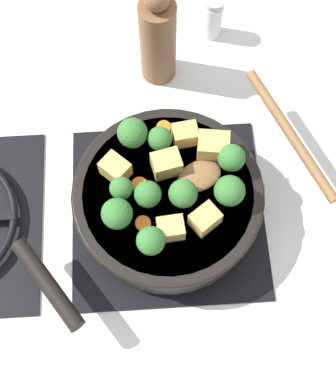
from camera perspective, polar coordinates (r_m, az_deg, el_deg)
The scene contains 24 objects.
ground_plane at distance 0.87m, azimuth -0.00°, elevation -2.18°, with size 2.40×2.40×0.00m, color silver.
front_burner_grate at distance 0.86m, azimuth -0.00°, elevation -1.91°, with size 0.31×0.31×0.03m.
skillet_pan at distance 0.82m, azimuth -0.11°, elevation -0.81°, with size 0.34×0.38×0.06m.
wooden_spoon at distance 0.82m, azimuth 9.05°, elevation 4.33°, with size 0.23×0.24×0.02m.
tofu_cube_center_large at distance 0.76m, azimuth 3.97°, elevation -2.90°, with size 0.04×0.03×0.03m, color tan.
tofu_cube_near_handle at distance 0.79m, azimuth -0.52°, elevation 3.00°, with size 0.04×0.03×0.03m, color tan.
tofu_cube_east_chunk at distance 0.79m, azimuth -5.64°, elevation 2.49°, with size 0.04×0.03×0.03m, color tan.
tofu_cube_west_chunk at distance 0.76m, azimuth 0.02°, elevation -3.94°, with size 0.04×0.03×0.03m, color tan.
tofu_cube_back_piece at distance 0.80m, azimuth 4.84°, elevation 4.85°, with size 0.05×0.04×0.04m, color tan.
tofu_cube_front_piece at distance 0.82m, azimuth 1.84°, elevation 6.15°, with size 0.04×0.03×0.03m, color tan.
broccoli_floret_near_spoon at distance 0.74m, azimuth -1.85°, elevation -5.23°, with size 0.04×0.04×0.05m.
broccoli_floret_center_top at distance 0.75m, azimuth -5.46°, elevation -2.32°, with size 0.05×0.05×0.05m.
broccoli_floret_east_rim at distance 0.79m, azimuth 6.78°, elevation 3.61°, with size 0.04×0.04×0.05m.
broccoli_floret_west_rim at distance 0.76m, azimuth 1.62°, elevation -0.18°, with size 0.04×0.04×0.05m.
broccoli_floret_north_edge at distance 0.76m, azimuth -2.17°, elevation -0.25°, with size 0.04×0.04×0.05m.
broccoli_floret_south_cluster at distance 0.80m, azimuth -3.81°, elevation 6.29°, with size 0.05×0.05×0.05m.
broccoli_floret_mid_floret at distance 0.80m, azimuth -0.88°, elevation 5.69°, with size 0.04×0.04×0.04m.
broccoli_floret_small_inner at distance 0.77m, azimuth 6.58°, elevation 0.12°, with size 0.05×0.05×0.05m.
broccoli_floret_tall_stem at distance 0.77m, azimuth -5.01°, elevation 0.16°, with size 0.03×0.03×0.04m.
carrot_slice_orange_thin at distance 0.84m, azimuth -0.51°, elevation 6.92°, with size 0.02×0.02×0.01m, color orange.
carrot_slice_near_center at distance 0.77m, azimuth -2.68°, elevation -3.36°, with size 0.02×0.02×0.01m, color orange.
carrot_slice_edge_slice at distance 0.79m, azimuth -3.07°, elevation 0.77°, with size 0.02×0.02×0.01m, color orange.
pepper_mill at distance 0.93m, azimuth -0.86°, elevation 16.10°, with size 0.06×0.06×0.21m.
salt_shaker at distance 1.02m, azimuth 4.79°, elevation 18.04°, with size 0.04×0.04×0.09m.
Camera 1 is at (-0.30, 0.02, 0.82)m, focal length 50.00 mm.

